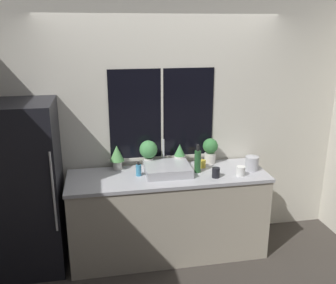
{
  "coord_description": "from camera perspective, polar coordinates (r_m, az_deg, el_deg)",
  "views": [
    {
      "loc": [
        -0.66,
        -3.2,
        2.38
      ],
      "look_at": [
        -0.0,
        0.32,
        1.27
      ],
      "focal_mm": 40.0,
      "sensor_mm": 36.0,
      "label": 1
    }
  ],
  "objects": [
    {
      "name": "ground_plane",
      "position": [
        4.04,
        0.88,
        -18.78
      ],
      "size": [
        14.0,
        14.0,
        0.0
      ],
      "primitive_type": "plane",
      "color": "#38332D"
    },
    {
      "name": "wall_back",
      "position": [
        4.09,
        -1.0,
        2.72
      ],
      "size": [
        8.0,
        0.09,
        2.7
      ],
      "color": "beige",
      "rests_on": "ground_plane"
    },
    {
      "name": "wall_right",
      "position": [
        5.53,
        19.27,
        5.58
      ],
      "size": [
        0.06,
        7.0,
        2.7
      ],
      "color": "beige",
      "rests_on": "ground_plane"
    },
    {
      "name": "counter",
      "position": [
        4.06,
        0.0,
        -10.94
      ],
      "size": [
        2.06,
        0.66,
        0.92
      ],
      "color": "#B2A893",
      "rests_on": "ground_plane"
    },
    {
      "name": "refrigerator",
      "position": [
        3.94,
        -21.19,
        -6.64
      ],
      "size": [
        0.71,
        0.68,
        1.72
      ],
      "color": "black",
      "rests_on": "ground_plane"
    },
    {
      "name": "sink",
      "position": [
        3.89,
        -0.12,
        -4.11
      ],
      "size": [
        0.47,
        0.46,
        0.3
      ],
      "color": "#ADADB2",
      "rests_on": "counter"
    },
    {
      "name": "potted_plant_far_left",
      "position": [
        3.99,
        -7.79,
        -2.03
      ],
      "size": [
        0.15,
        0.15,
        0.26
      ],
      "color": "silver",
      "rests_on": "counter"
    },
    {
      "name": "potted_plant_center_left",
      "position": [
        4.01,
        -3.0,
        -1.39
      ],
      "size": [
        0.19,
        0.19,
        0.3
      ],
      "color": "silver",
      "rests_on": "counter"
    },
    {
      "name": "potted_plant_center_right",
      "position": [
        4.08,
        1.78,
        -1.97
      ],
      "size": [
        0.12,
        0.12,
        0.24
      ],
      "color": "silver",
      "rests_on": "counter"
    },
    {
      "name": "potted_plant_far_right",
      "position": [
        4.16,
        6.45,
        -1.11
      ],
      "size": [
        0.17,
        0.17,
        0.28
      ],
      "color": "silver",
      "rests_on": "counter"
    },
    {
      "name": "soap_bottle",
      "position": [
        3.83,
        -4.51,
        -4.26
      ],
      "size": [
        0.05,
        0.05,
        0.15
      ],
      "color": "teal",
      "rests_on": "counter"
    },
    {
      "name": "bottle_tall",
      "position": [
        3.9,
        4.54,
        -2.88
      ],
      "size": [
        0.07,
        0.07,
        0.3
      ],
      "color": "#235128",
      "rests_on": "counter"
    },
    {
      "name": "mug_yellow",
      "position": [
        4.06,
        5.2,
        -3.33
      ],
      "size": [
        0.08,
        0.08,
        0.08
      ],
      "color": "gold",
      "rests_on": "counter"
    },
    {
      "name": "mug_black",
      "position": [
        3.81,
        7.3,
        -4.65
      ],
      "size": [
        0.08,
        0.08,
        0.1
      ],
      "color": "black",
      "rests_on": "counter"
    },
    {
      "name": "mug_white",
      "position": [
        3.89,
        11.01,
        -4.37
      ],
      "size": [
        0.09,
        0.09,
        0.1
      ],
      "color": "white",
      "rests_on": "counter"
    },
    {
      "name": "kettle",
      "position": [
        4.05,
        12.66,
        -3.1
      ],
      "size": [
        0.14,
        0.14,
        0.17
      ],
      "color": "#B2B2B7",
      "rests_on": "counter"
    }
  ]
}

